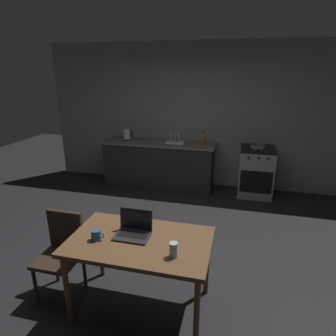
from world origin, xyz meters
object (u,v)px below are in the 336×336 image
frying_pan (258,147)px  dish_rack (175,140)px  chair (62,249)px  coffee_mug (96,235)px  dining_table (140,247)px  bottle (203,139)px  stove_oven (256,172)px  drinking_glass (173,250)px  laptop (133,230)px  electric_kettle (127,135)px

frying_pan → dish_rack: 1.50m
chair → coffee_mug: chair is taller
coffee_mug → dining_table: bearing=13.7°
chair → bottle: size_ratio=3.41×
stove_oven → drinking_glass: stove_oven is taller
laptop → coffee_mug: laptop is taller
laptop → drinking_glass: size_ratio=2.48×
dining_table → coffee_mug: (-0.38, -0.09, 0.12)m
dining_table → chair: bearing=178.4°
chair → stove_oven: bearing=68.7°
bottle → frying_pan: size_ratio=0.59×
dish_rack → laptop: bearing=-84.6°
stove_oven → dining_table: (-1.14, -3.10, 0.23)m
dining_table → chair: size_ratio=1.48×
laptop → bottle: bottle is taller
stove_oven → coffee_mug: stove_oven is taller
frying_pan → drinking_glass: size_ratio=3.34×
bottle → coffee_mug: (-0.54, -3.14, -0.21)m
frying_pan → stove_oven: bearing=63.2°
stove_oven → electric_kettle: (-2.48, 0.00, 0.55)m
dining_table → bottle: bearing=87.1°
bottle → electric_kettle: bearing=178.1°
dining_table → dish_rack: (-0.37, 3.10, 0.26)m
dining_table → electric_kettle: (-1.34, 3.10, 0.32)m
dining_table → bottle: (0.15, 3.05, 0.34)m
dish_rack → coffee_mug: bearing=-90.2°
bottle → stove_oven: bearing=2.8°
drinking_glass → laptop: bearing=151.9°
electric_kettle → drinking_glass: electric_kettle is taller
coffee_mug → bottle: bearing=80.3°
dining_table → electric_kettle: size_ratio=5.96×
frying_pan → dish_rack: (-1.50, 0.03, 0.02)m
chair → laptop: (0.77, 0.04, 0.30)m
bottle → frying_pan: 0.98m
frying_pan → dish_rack: bearing=178.9°
bottle → frying_pan: (0.97, 0.02, -0.10)m
bottle → drinking_glass: (0.20, -3.22, -0.20)m
chair → laptop: bearing=14.6°
dining_table → coffee_mug: 0.41m
dining_table → chair: (-0.85, 0.02, -0.18)m
coffee_mug → frying_pan: bearing=64.5°
stove_oven → frying_pan: size_ratio=2.07×
frying_pan → drinking_glass: bearing=-103.4°
dining_table → drinking_glass: (0.35, -0.17, 0.14)m
chair → bottle: (1.00, 3.02, 0.52)m
frying_pan → drinking_glass: (-0.77, -3.24, -0.10)m
chair → dish_rack: dish_rack is taller
coffee_mug → dish_rack: size_ratio=0.36×
stove_oven → chair: size_ratio=1.03×
coffee_mug → dish_rack: (0.01, 3.19, 0.14)m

